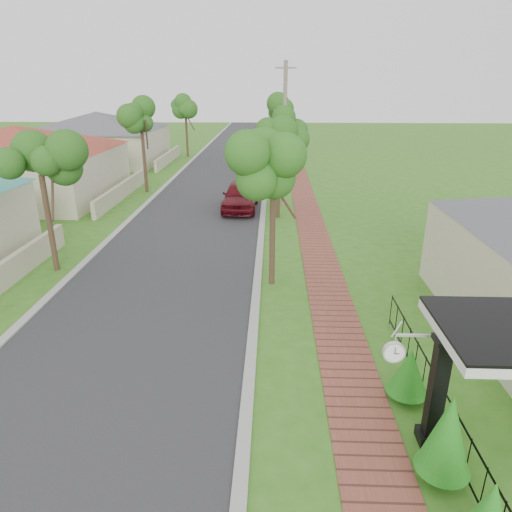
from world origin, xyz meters
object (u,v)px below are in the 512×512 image
(porch_post, at_px, (436,398))
(near_tree, at_px, (273,168))
(parked_car_red, at_px, (240,196))
(parked_car_white, at_px, (257,158))
(utility_pole, at_px, (284,135))
(station_clock, at_px, (395,351))

(porch_post, height_order, near_tree, near_tree)
(parked_car_red, xyz_separation_m, parked_car_white, (0.45, 14.62, -0.01))
(near_tree, distance_m, utility_pole, 11.92)
(station_clock, bearing_deg, utility_pole, 95.61)
(parked_car_red, relative_size, near_tree, 0.89)
(near_tree, distance_m, station_clock, 8.36)
(parked_car_red, bearing_deg, near_tree, -78.21)
(parked_car_red, height_order, station_clock, station_clock)
(parked_car_white, height_order, utility_pole, utility_pole)
(parked_car_white, xyz_separation_m, station_clock, (4.01, -32.85, 1.14))
(parked_car_white, bearing_deg, utility_pole, -86.61)
(utility_pole, relative_size, station_clock, 8.19)
(parked_car_white, distance_m, utility_pole, 13.93)
(near_tree, xyz_separation_m, station_clock, (2.55, -7.60, -2.37))
(parked_car_white, relative_size, station_clock, 4.89)
(parked_car_red, distance_m, near_tree, 11.35)
(porch_post, bearing_deg, station_clock, 153.47)
(porch_post, relative_size, near_tree, 0.46)
(porch_post, height_order, parked_car_red, porch_post)
(parked_car_red, xyz_separation_m, near_tree, (1.91, -10.63, 3.50))
(parked_car_red, bearing_deg, porch_post, -72.63)
(parked_car_white, height_order, station_clock, station_clock)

